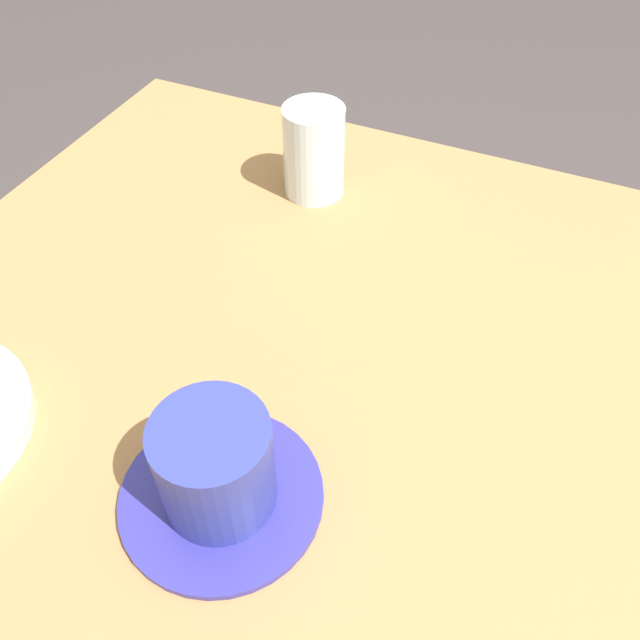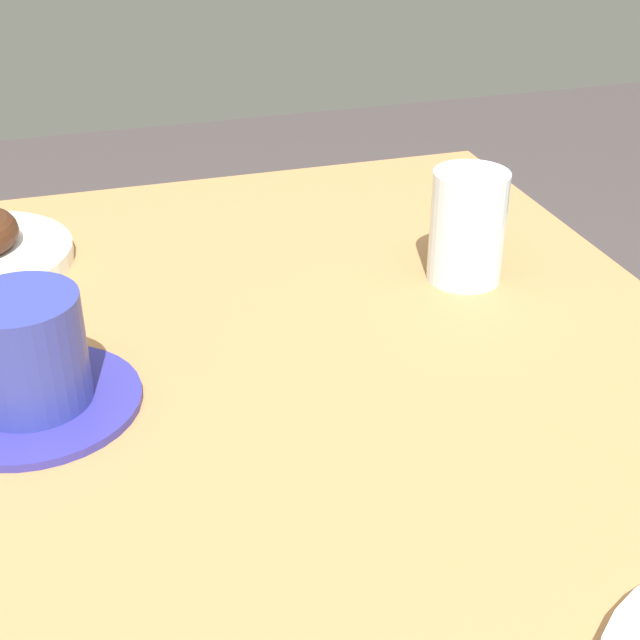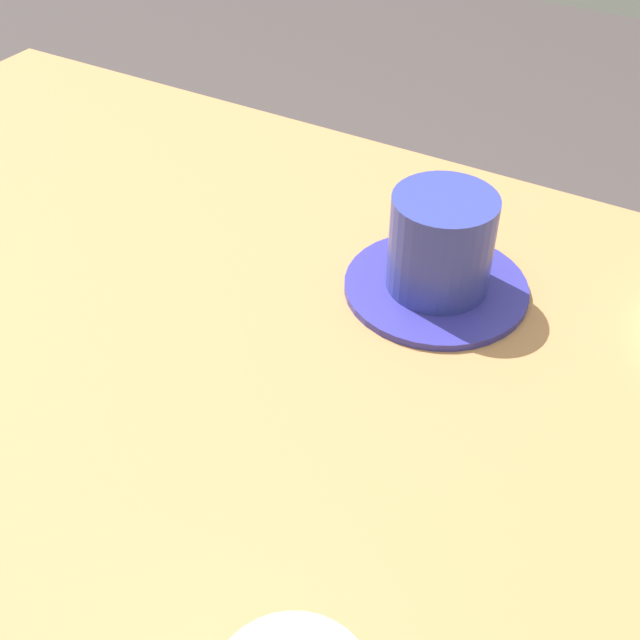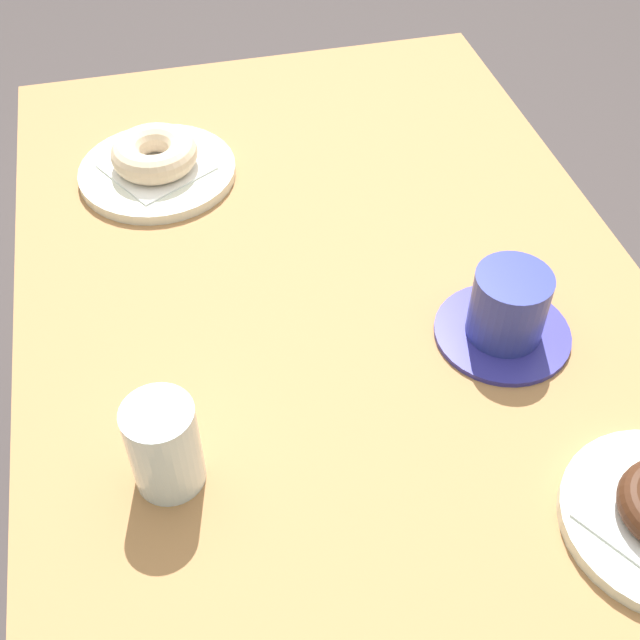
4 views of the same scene
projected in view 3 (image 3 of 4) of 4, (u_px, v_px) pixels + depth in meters
name	position (u px, v px, depth m)	size (l,w,h in m)	color
table	(199.00, 422.00, 0.65)	(1.09, 0.74, 0.71)	#A06F43
coffee_cup	(440.00, 251.00, 0.64)	(0.15, 0.15, 0.09)	navy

